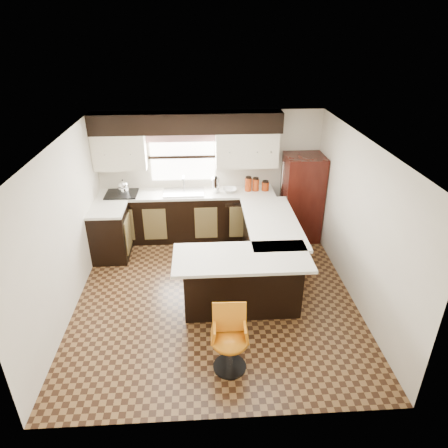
{
  "coord_description": "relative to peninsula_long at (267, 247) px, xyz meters",
  "views": [
    {
      "loc": [
        -0.18,
        -5.07,
        3.81
      ],
      "look_at": [
        0.17,
        0.45,
        1.0
      ],
      "focal_mm": 32.0,
      "sensor_mm": 36.0,
      "label": 1
    }
  ],
  "objects": [
    {
      "name": "upper_cab_left",
      "position": [
        -2.52,
        1.4,
        1.27
      ],
      "size": [
        0.94,
        0.35,
        0.64
      ],
      "primitive_type": "cube",
      "color": "beige",
      "rests_on": "wall_back"
    },
    {
      "name": "counter_back",
      "position": [
        -1.35,
        1.28,
        0.47
      ],
      "size": [
        3.3,
        0.6,
        0.04
      ],
      "primitive_type": "cube",
      "color": "silver",
      "rests_on": "base_cab_back"
    },
    {
      "name": "floor",
      "position": [
        -0.9,
        -0.62,
        -0.45
      ],
      "size": [
        4.4,
        4.4,
        0.0
      ],
      "primitive_type": "plane",
      "color": "#49301A",
      "rests_on": "ground"
    },
    {
      "name": "wall_front",
      "position": [
        -0.9,
        -2.83,
        0.75
      ],
      "size": [
        4.4,
        0.0,
        4.4
      ],
      "primitive_type": "plane",
      "rotation": [
        -1.57,
        0.0,
        0.0
      ],
      "color": "beige",
      "rests_on": "floor"
    },
    {
      "name": "sink",
      "position": [
        -1.4,
        1.25,
        0.51
      ],
      "size": [
        0.75,
        0.45,
        0.03
      ],
      "primitive_type": "cube",
      "color": "#B2B2B7",
      "rests_on": "counter_back"
    },
    {
      "name": "mixing_bowl",
      "position": [
        -0.54,
        1.28,
        0.53
      ],
      "size": [
        0.27,
        0.27,
        0.07
      ],
      "primitive_type": "imported",
      "rotation": [
        0.0,
        0.0,
        0.0
      ],
      "color": "white",
      "rests_on": "counter_back"
    },
    {
      "name": "valance",
      "position": [
        -1.4,
        1.52,
        1.49
      ],
      "size": [
        1.3,
        0.06,
        0.18
      ],
      "primitive_type": "cube",
      "color": "#D19B93",
      "rests_on": "wall_back"
    },
    {
      "name": "counter_left",
      "position": [
        -2.7,
        0.62,
        0.47
      ],
      "size": [
        0.6,
        0.7,
        0.04
      ],
      "primitive_type": "cube",
      "color": "silver",
      "rests_on": "base_cab_left"
    },
    {
      "name": "percolator",
      "position": [
        -0.8,
        1.28,
        0.64
      ],
      "size": [
        0.14,
        0.14,
        0.28
      ],
      "primitive_type": "cylinder",
      "color": "silver",
      "rests_on": "counter_back"
    },
    {
      "name": "dishwasher",
      "position": [
        -0.35,
        0.99,
        -0.02
      ],
      "size": [
        0.58,
        0.03,
        0.78
      ],
      "primitive_type": "cube",
      "color": "black",
      "rests_on": "floor"
    },
    {
      "name": "counter_pen_long",
      "position": [
        0.05,
        0.0,
        0.47
      ],
      "size": [
        0.84,
        1.95,
        0.04
      ],
      "primitive_type": "cube",
      "color": "silver",
      "rests_on": "peninsula_long"
    },
    {
      "name": "canister_med",
      "position": [
        -0.05,
        1.3,
        0.61
      ],
      "size": [
        0.12,
        0.12,
        0.23
      ],
      "primitive_type": "cylinder",
      "color": "#902E0B",
      "rests_on": "counter_back"
    },
    {
      "name": "wall_back",
      "position": [
        -0.9,
        1.58,
        0.75
      ],
      "size": [
        4.4,
        0.0,
        4.4
      ],
      "primitive_type": "plane",
      "rotation": [
        1.57,
        0.0,
        0.0
      ],
      "color": "beige",
      "rests_on": "floor"
    },
    {
      "name": "canister_large",
      "position": [
        -0.18,
        1.3,
        0.62
      ],
      "size": [
        0.13,
        0.13,
        0.25
      ],
      "primitive_type": "cylinder",
      "color": "#902E0B",
      "rests_on": "counter_back"
    },
    {
      "name": "base_cab_left",
      "position": [
        -2.7,
        0.62,
        0.0
      ],
      "size": [
        0.6,
        0.7,
        0.9
      ],
      "primitive_type": "cube",
      "color": "black",
      "rests_on": "floor"
    },
    {
      "name": "counter_pen_return",
      "position": [
        -0.55,
        -1.06,
        0.47
      ],
      "size": [
        1.89,
        0.84,
        0.04
      ],
      "primitive_type": "cube",
      "color": "silver",
      "rests_on": "peninsula_return"
    },
    {
      "name": "refrigerator",
      "position": [
        0.83,
        1.18,
        0.37
      ],
      "size": [
        0.71,
        0.68,
        1.65
      ],
      "primitive_type": "cube",
      "color": "black",
      "rests_on": "floor"
    },
    {
      "name": "ceiling",
      "position": [
        -0.9,
        -0.62,
        1.95
      ],
      "size": [
        4.4,
        4.4,
        0.0
      ],
      "primitive_type": "plane",
      "rotation": [
        3.14,
        0.0,
        0.0
      ],
      "color": "silver",
      "rests_on": "wall_back"
    },
    {
      "name": "bar_chair",
      "position": [
        -0.79,
        -2.12,
        -0.03
      ],
      "size": [
        0.46,
        0.46,
        0.84
      ],
      "primitive_type": null,
      "rotation": [
        0.0,
        0.0,
        -0.03
      ],
      "color": "orange",
      "rests_on": "floor"
    },
    {
      "name": "canister_small",
      "position": [
        0.14,
        1.3,
        0.58
      ],
      "size": [
        0.14,
        0.14,
        0.16
      ],
      "primitive_type": "cylinder",
      "color": "#902E0B",
      "rests_on": "counter_back"
    },
    {
      "name": "wall_right",
      "position": [
        1.2,
        -0.62,
        0.75
      ],
      "size": [
        0.0,
        4.4,
        4.4
      ],
      "primitive_type": "plane",
      "rotation": [
        1.57,
        0.0,
        -1.57
      ],
      "color": "beige",
      "rests_on": "floor"
    },
    {
      "name": "peninsula_long",
      "position": [
        0.0,
        0.0,
        0.0
      ],
      "size": [
        0.6,
        1.95,
        0.9
      ],
      "primitive_type": "cube",
      "color": "black",
      "rests_on": "floor"
    },
    {
      "name": "base_cab_back",
      "position": [
        -1.35,
        1.28,
        0.0
      ],
      "size": [
        3.3,
        0.6,
        0.9
      ],
      "primitive_type": "cube",
      "color": "black",
      "rests_on": "floor"
    },
    {
      "name": "kettle",
      "position": [
        -2.51,
        1.26,
        0.65
      ],
      "size": [
        0.2,
        0.2,
        0.27
      ],
      "primitive_type": null,
      "color": "silver",
      "rests_on": "cooktop"
    },
    {
      "name": "soffit",
      "position": [
        -1.3,
        1.4,
        1.77
      ],
      "size": [
        3.4,
        0.35,
        0.36
      ],
      "primitive_type": "cube",
      "color": "black",
      "rests_on": "wall_back"
    },
    {
      "name": "wall_left",
      "position": [
        -3.0,
        -0.62,
        0.75
      ],
      "size": [
        0.0,
        4.4,
        4.4
      ],
      "primitive_type": "plane",
      "rotation": [
        1.57,
        0.0,
        1.57
      ],
      "color": "beige",
      "rests_on": "floor"
    },
    {
      "name": "peninsula_return",
      "position": [
        -0.53,
        -0.97,
        0.0
      ],
      "size": [
        1.65,
        0.6,
        0.9
      ],
      "primitive_type": "cube",
      "color": "black",
      "rests_on": "floor"
    },
    {
      "name": "upper_cab_right",
      "position": [
        -0.22,
        1.4,
        1.27
      ],
      "size": [
        1.14,
        0.35,
        0.64
      ],
      "primitive_type": "cube",
      "color": "beige",
      "rests_on": "wall_back"
    },
    {
      "name": "cooktop",
      "position": [
        -2.55,
        1.25,
        0.51
      ],
      "size": [
        0.58,
        0.5,
        0.02
      ],
      "primitive_type": "cube",
      "color": "black",
      "rests_on": "counter_back"
    },
    {
      "name": "window_pane",
      "position": [
        -1.4,
        1.56,
        1.1
      ],
      "size": [
        1.2,
        0.02,
        0.9
      ],
      "primitive_type": "cube",
      "color": "white",
      "rests_on": "wall_back"
    }
  ]
}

